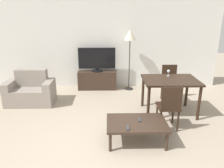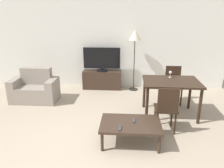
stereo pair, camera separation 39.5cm
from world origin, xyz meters
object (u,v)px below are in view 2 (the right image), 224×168
tv (102,59)px  dining_chair_near (166,107)px  armchair (35,89)px  remote_primary (134,121)px  dining_chair_far (173,83)px  remote_secondary (120,128)px  dining_table (171,85)px  floor_lamp (135,38)px  tv_stand (102,80)px  coffee_table (131,125)px  wine_glass_left (170,73)px

tv → dining_chair_near: bearing=-58.6°
armchair → remote_primary: 2.92m
armchair → dining_chair_far: dining_chair_far is taller
dining_chair_near → remote_secondary: size_ratio=5.95×
dining_table → floor_lamp: floor_lamp is taller
tv → floor_lamp: bearing=-4.0°
tv_stand → remote_primary: (0.85, -2.68, 0.11)m
coffee_table → wine_glass_left: 1.71m
dining_chair_near → floor_lamp: size_ratio=0.53×
dining_chair_near → dining_table: bearing=74.5°
armchair → dining_chair_near: size_ratio=1.25×
dining_table → dining_chair_far: bearing=74.5°
armchair → coffee_table: (2.36, -1.71, 0.03)m
dining_table → remote_primary: bearing=-127.1°
tv_stand → armchair: bearing=-146.5°
floor_lamp → armchair: bearing=-158.6°
tv_stand → dining_chair_near: (1.44, -2.36, 0.24)m
armchair → tv_stand: armchair is taller
coffee_table → floor_lamp: bearing=87.5°
dining_table → dining_chair_near: (-0.20, -0.73, -0.17)m
armchair → dining_table: bearing=-10.4°
coffee_table → remote_secondary: remote_secondary is taller
coffee_table → remote_primary: bearing=50.1°
floor_lamp → tv: bearing=176.0°
tv_stand → coffee_table: tv_stand is taller
tv_stand → dining_chair_far: dining_chair_far is taller
tv_stand → dining_table: (1.64, -1.63, 0.41)m
armchair → floor_lamp: 2.91m
floor_lamp → dining_table: bearing=-64.9°
armchair → remote_primary: bearing=-34.1°
tv_stand → dining_chair_far: (1.85, -0.90, 0.24)m
tv_stand → remote_secondary: 3.02m
remote_primary → remote_secondary: 0.36m
coffee_table → dining_chair_far: size_ratio=1.14×
armchair → dining_chair_far: bearing=2.4°
tv_stand → tv: 0.60m
dining_table → floor_lamp: 1.90m
wine_glass_left → tv: bearing=140.3°
tv_stand → dining_chair_far: 2.07m
dining_chair_far → floor_lamp: size_ratio=0.53×
remote_secondary → remote_primary: bearing=50.3°
tv_stand → tv: bearing=-90.0°
dining_chair_near → dining_chair_far: 1.52m
remote_secondary → tv_stand: bearing=101.8°
tv_stand → floor_lamp: bearing=-4.1°
tv_stand → dining_chair_near: size_ratio=1.23×
tv → dining_chair_far: (1.85, -0.90, -0.36)m
armchair → coffee_table: armchair is taller
dining_chair_far → tv: bearing=154.1°
tv_stand → remote_primary: size_ratio=7.29×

